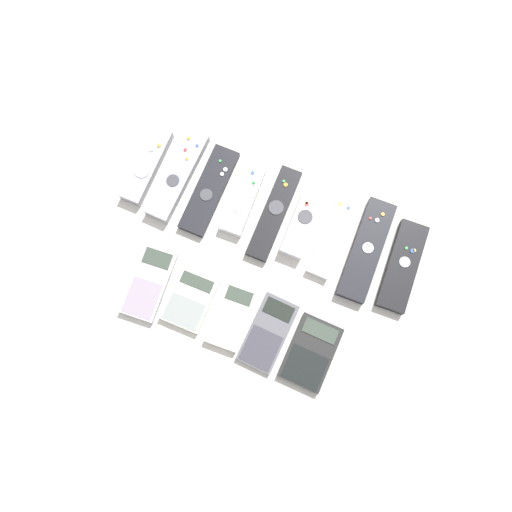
# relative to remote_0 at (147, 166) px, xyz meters

# --- Properties ---
(ground_plane) EXTENTS (3.00, 3.00, 0.00)m
(ground_plane) POSITION_rel_remote_0_xyz_m (0.29, -0.13, -0.01)
(ground_plane) COLOR beige
(remote_0) EXTENTS (0.05, 0.17, 0.03)m
(remote_0) POSITION_rel_remote_0_xyz_m (0.00, 0.00, 0.00)
(remote_0) COLOR gray
(remote_0) RESTS_ON ground_plane
(remote_1) EXTENTS (0.06, 0.21, 0.03)m
(remote_1) POSITION_rel_remote_0_xyz_m (0.07, 0.01, 0.00)
(remote_1) COLOR gray
(remote_1) RESTS_ON ground_plane
(remote_2) EXTENTS (0.06, 0.20, 0.02)m
(remote_2) POSITION_rel_remote_0_xyz_m (0.14, 0.00, -0.00)
(remote_2) COLOR black
(remote_2) RESTS_ON ground_plane
(remote_3) EXTENTS (0.05, 0.16, 0.02)m
(remote_3) POSITION_rel_remote_0_xyz_m (0.22, 0.01, -0.00)
(remote_3) COLOR silver
(remote_3) RESTS_ON ground_plane
(remote_4) EXTENTS (0.05, 0.21, 0.02)m
(remote_4) POSITION_rel_remote_0_xyz_m (0.29, 0.00, -0.00)
(remote_4) COLOR black
(remote_4) RESTS_ON ground_plane
(remote_5) EXTENTS (0.05, 0.15, 0.03)m
(remote_5) POSITION_rel_remote_0_xyz_m (0.35, 0.01, 0.00)
(remote_5) COLOR silver
(remote_5) RESTS_ON ground_plane
(remote_6) EXTENTS (0.05, 0.18, 0.02)m
(remote_6) POSITION_rel_remote_0_xyz_m (0.42, 0.00, -0.00)
(remote_6) COLOR white
(remote_6) RESTS_ON ground_plane
(remote_7) EXTENTS (0.06, 0.22, 0.02)m
(remote_7) POSITION_rel_remote_0_xyz_m (0.49, 0.00, -0.00)
(remote_7) COLOR black
(remote_7) RESTS_ON ground_plane
(remote_8) EXTENTS (0.07, 0.19, 0.02)m
(remote_8) POSITION_rel_remote_0_xyz_m (0.57, -0.00, -0.00)
(remote_8) COLOR black
(remote_8) RESTS_ON ground_plane
(calculator_0) EXTENTS (0.08, 0.15, 0.02)m
(calculator_0) POSITION_rel_remote_0_xyz_m (0.11, -0.23, -0.00)
(calculator_0) COLOR #B2B2B7
(calculator_0) RESTS_ON ground_plane
(calculator_1) EXTENTS (0.08, 0.11, 0.02)m
(calculator_1) POSITION_rel_remote_0_xyz_m (0.20, -0.23, -0.00)
(calculator_1) COLOR beige
(calculator_1) RESTS_ON ground_plane
(calculator_2) EXTENTS (0.07, 0.13, 0.02)m
(calculator_2) POSITION_rel_remote_0_xyz_m (0.29, -0.23, -0.00)
(calculator_2) COLOR beige
(calculator_2) RESTS_ON ground_plane
(calculator_3) EXTENTS (0.08, 0.15, 0.01)m
(calculator_3) POSITION_rel_remote_0_xyz_m (0.37, -0.23, -0.01)
(calculator_3) COLOR #4C4C51
(calculator_3) RESTS_ON ground_plane
(calculator_4) EXTENTS (0.09, 0.14, 0.02)m
(calculator_4) POSITION_rel_remote_0_xyz_m (0.46, -0.23, -0.00)
(calculator_4) COLOR black
(calculator_4) RESTS_ON ground_plane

